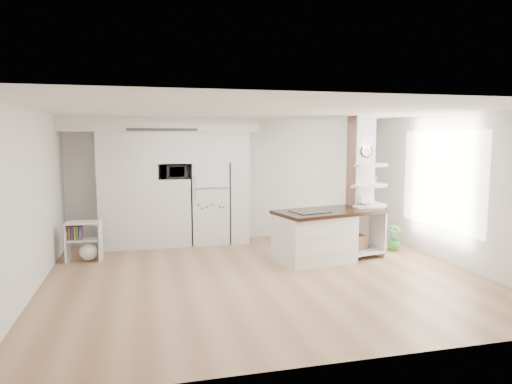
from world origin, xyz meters
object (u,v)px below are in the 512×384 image
at_px(refrigerator, 209,203).
at_px(bookshelf, 86,244).
at_px(kitchen_island, 320,235).
at_px(floor_plant_a, 377,235).

bearing_deg(refrigerator, bookshelf, -158.96).
bearing_deg(refrigerator, kitchen_island, -47.84).
bearing_deg(floor_plant_a, refrigerator, 158.14).
distance_m(kitchen_island, bookshelf, 4.35).
height_order(kitchen_island, bookshelf, kitchen_island).
relative_size(bookshelf, floor_plant_a, 1.38).
bearing_deg(floor_plant_a, bookshelf, 176.18).
xyz_separation_m(refrigerator, bookshelf, (-2.45, -0.94, -0.55)).
bearing_deg(kitchen_island, refrigerator, 119.19).
relative_size(kitchen_island, bookshelf, 3.04).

